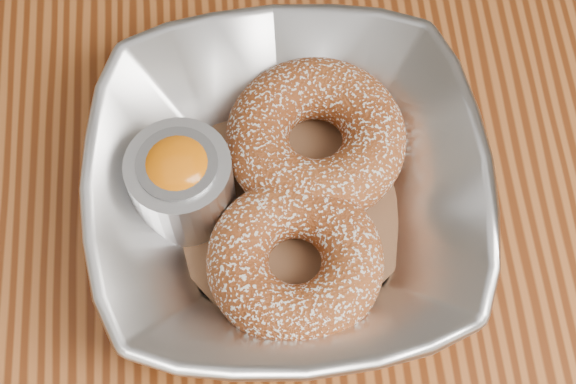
{
  "coord_description": "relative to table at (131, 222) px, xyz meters",
  "views": [
    {
      "loc": [
        0.09,
        -0.26,
        1.24
      ],
      "look_at": [
        0.11,
        -0.05,
        0.78
      ],
      "focal_mm": 55.0,
      "sensor_mm": 36.0,
      "label": 1
    }
  ],
  "objects": [
    {
      "name": "parchment",
      "position": [
        0.11,
        -0.05,
        0.11
      ],
      "size": [
        0.2,
        0.2,
        0.0
      ],
      "primitive_type": "cube",
      "rotation": [
        0.0,
        0.0,
        0.66
      ],
      "color": "brown",
      "rests_on": "table"
    },
    {
      "name": "donut_back",
      "position": [
        0.13,
        -0.01,
        0.13
      ],
      "size": [
        0.14,
        0.14,
        0.04
      ],
      "primitive_type": "torus",
      "rotation": [
        0.0,
        0.0,
        -0.32
      ],
      "color": "brown",
      "rests_on": "parchment"
    },
    {
      "name": "ramekin",
      "position": [
        0.05,
        -0.04,
        0.14
      ],
      "size": [
        0.06,
        0.06,
        0.06
      ],
      "color": "#BABDC2",
      "rests_on": "table"
    },
    {
      "name": "table",
      "position": [
        0.0,
        0.0,
        0.0
      ],
      "size": [
        1.2,
        0.8,
        0.75
      ],
      "color": "brown",
      "rests_on": "ground_plane"
    },
    {
      "name": "serving_bowl",
      "position": [
        0.11,
        -0.05,
        0.13
      ],
      "size": [
        0.23,
        0.23,
        0.06
      ],
      "primitive_type": "imported",
      "color": "#BABDC2",
      "rests_on": "table"
    },
    {
      "name": "donut_front",
      "position": [
        0.11,
        -0.09,
        0.13
      ],
      "size": [
        0.13,
        0.13,
        0.04
      ],
      "primitive_type": "torus",
      "rotation": [
        0.0,
        0.0,
        0.41
      ],
      "color": "brown",
      "rests_on": "parchment"
    }
  ]
}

